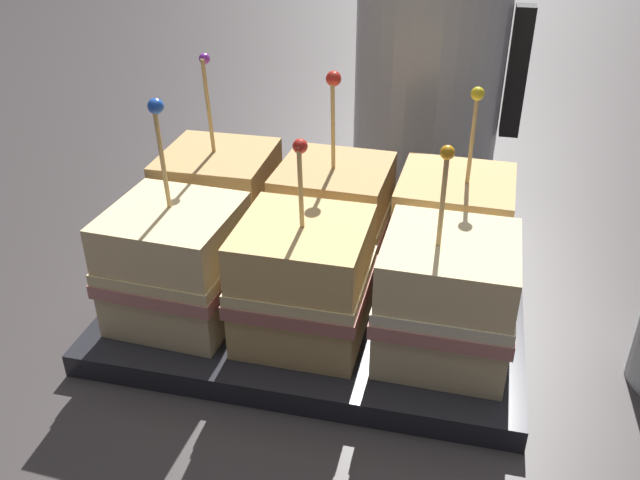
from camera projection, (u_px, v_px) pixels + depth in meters
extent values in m
plane|color=#383333|center=(320.00, 311.00, 0.55)|extent=(6.00, 6.00, 0.00)
cube|color=#232328|center=(320.00, 306.00, 0.55)|extent=(0.32, 0.24, 0.01)
cube|color=#232328|center=(320.00, 297.00, 0.54)|extent=(0.32, 0.24, 0.01)
cube|color=beige|center=(180.00, 294.00, 0.51)|extent=(0.09, 0.09, 0.03)
cube|color=tan|center=(177.00, 269.00, 0.50)|extent=(0.10, 0.10, 0.01)
cube|color=beige|center=(176.00, 258.00, 0.49)|extent=(0.09, 0.09, 0.01)
cube|color=beige|center=(172.00, 232.00, 0.48)|extent=(0.09, 0.09, 0.03)
cylinder|color=tan|center=(163.00, 165.00, 0.46)|extent=(0.00, 0.01, 0.09)
sphere|color=blue|center=(156.00, 106.00, 0.44)|extent=(0.01, 0.01, 0.01)
cube|color=tan|center=(304.00, 312.00, 0.49)|extent=(0.09, 0.09, 0.03)
cube|color=#B26B60|center=(303.00, 286.00, 0.48)|extent=(0.09, 0.09, 0.01)
cube|color=beige|center=(303.00, 275.00, 0.47)|extent=(0.09, 0.09, 0.01)
cube|color=#E0B771|center=(303.00, 248.00, 0.46)|extent=(0.09, 0.09, 0.03)
cylinder|color=tan|center=(300.00, 194.00, 0.44)|extent=(0.00, 0.01, 0.07)
sphere|color=red|center=(299.00, 146.00, 0.42)|extent=(0.01, 0.01, 0.01)
cube|color=beige|center=(442.00, 329.00, 0.47)|extent=(0.09, 0.09, 0.03)
cube|color=tan|center=(445.00, 303.00, 0.46)|extent=(0.09, 0.09, 0.01)
cube|color=beige|center=(447.00, 292.00, 0.46)|extent=(0.09, 0.09, 0.01)
cube|color=beige|center=(450.00, 264.00, 0.45)|extent=(0.09, 0.09, 0.03)
cylinder|color=tan|center=(442.00, 207.00, 0.42)|extent=(0.00, 0.00, 0.07)
sphere|color=orange|center=(448.00, 152.00, 0.40)|extent=(0.01, 0.01, 0.01)
cube|color=tan|center=(223.00, 232.00, 0.59)|extent=(0.09, 0.09, 0.03)
cube|color=tan|center=(221.00, 209.00, 0.58)|extent=(0.09, 0.09, 0.01)
cube|color=beige|center=(220.00, 200.00, 0.58)|extent=(0.09, 0.09, 0.01)
cylinder|color=red|center=(213.00, 201.00, 0.56)|extent=(0.06, 0.06, 0.00)
cube|color=tan|center=(218.00, 172.00, 0.56)|extent=(0.09, 0.09, 0.03)
cylinder|color=tan|center=(209.00, 113.00, 0.54)|extent=(0.00, 0.01, 0.09)
sphere|color=purple|center=(204.00, 59.00, 0.52)|extent=(0.01, 0.01, 0.01)
cube|color=tan|center=(332.00, 243.00, 0.58)|extent=(0.09, 0.09, 0.03)
cube|color=tan|center=(332.00, 220.00, 0.56)|extent=(0.09, 0.09, 0.01)
cube|color=beige|center=(332.00, 210.00, 0.56)|extent=(0.09, 0.09, 0.01)
cube|color=tan|center=(332.00, 186.00, 0.55)|extent=(0.09, 0.09, 0.03)
cylinder|color=tan|center=(337.00, 131.00, 0.52)|extent=(0.00, 0.01, 0.08)
sphere|color=red|center=(337.00, 79.00, 0.50)|extent=(0.01, 0.01, 0.01)
cube|color=tan|center=(449.00, 257.00, 0.56)|extent=(0.09, 0.09, 0.03)
cube|color=tan|center=(452.00, 234.00, 0.54)|extent=(0.09, 0.09, 0.01)
cube|color=beige|center=(453.00, 223.00, 0.54)|extent=(0.09, 0.09, 0.01)
cube|color=tan|center=(455.00, 199.00, 0.53)|extent=(0.09, 0.09, 0.03)
cylinder|color=tan|center=(472.00, 145.00, 0.50)|extent=(0.00, 0.01, 0.08)
sphere|color=yellow|center=(478.00, 94.00, 0.48)|extent=(0.01, 0.01, 0.01)
cylinder|color=#B7BABF|center=(429.00, 77.00, 0.73)|extent=(0.16, 0.16, 0.23)
cube|color=black|center=(517.00, 72.00, 0.71)|extent=(0.02, 0.02, 0.14)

